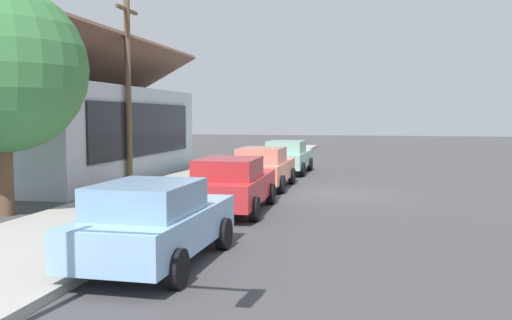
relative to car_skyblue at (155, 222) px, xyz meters
name	(u,v)px	position (x,y,z in m)	size (l,w,h in m)	color
ground_plane	(336,194)	(10.21, -2.76, -0.81)	(120.00, 120.00, 0.00)	#424244
sidewalk_curb	(187,188)	(10.21, 2.84, -0.73)	(60.00, 4.20, 0.16)	#A3A099
car_skyblue	(155,222)	(0.00, 0.00, 0.00)	(4.43, 2.11, 1.59)	#8CB7E0
car_cherry	(232,184)	(5.87, 0.01, 0.00)	(4.76, 2.15, 1.59)	red
car_coral	(263,167)	(11.19, 0.09, 0.00)	(4.53, 2.03, 1.59)	#EA8C75
car_seafoam	(287,157)	(16.97, 0.01, 0.00)	(4.63, 2.11, 1.59)	#9ED1BC
storefront_building	(70,130)	(12.92, 9.22, 1.33)	(13.44, 7.55, 6.06)	#ADBCC6
shade_tree	(1,69)	(4.02, 6.04, 3.26)	(4.66, 4.66, 6.41)	brown
utility_pole_wooden	(128,87)	(10.85, 5.44, 3.11)	(1.80, 0.24, 7.50)	brown
fire_hydrant_red	(211,183)	(8.61, 1.44, -0.32)	(0.22, 0.22, 0.71)	red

